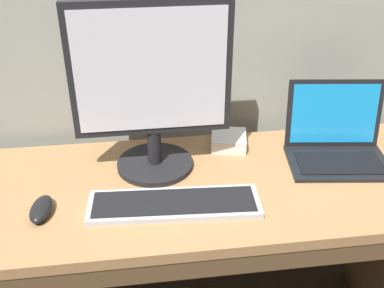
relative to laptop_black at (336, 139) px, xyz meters
The scene contains 6 objects.
desk 0.52m from the laptop_black, 165.66° to the right, with size 1.40×0.58×0.75m.
laptop_black is the anchor object (origin of this frame).
external_monitor 0.63m from the laptop_black, behind, with size 0.47×0.24×0.53m.
wired_keyboard 0.59m from the laptop_black, 159.88° to the right, with size 0.49×0.17×0.02m.
computer_mouse 0.94m from the laptop_black, 168.54° to the right, with size 0.06×0.12×0.04m, color black.
external_drive_box 0.35m from the laptop_black, 162.52° to the left, with size 0.12×0.12×0.05m, color silver.
Camera 1 is at (-0.22, -1.15, 1.57)m, focal length 43.76 mm.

